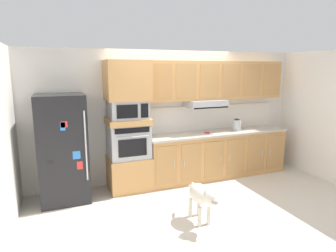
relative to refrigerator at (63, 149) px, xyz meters
name	(u,v)px	position (x,y,z in m)	size (l,w,h in m)	color
ground_plane	(194,196)	(2.05, -0.68, -0.88)	(9.60, 9.60, 0.00)	beige
back_kitchen_wall	(170,115)	(2.05, 0.43, 0.37)	(6.20, 0.12, 2.50)	silver
side_panel_left	(2,140)	(-0.75, -0.68, 0.37)	(0.12, 7.10, 2.50)	silver
side_panel_right	(323,115)	(4.85, -0.68, 0.37)	(0.12, 7.10, 2.50)	white
refrigerator	(63,149)	(0.00, 0.00, 0.00)	(0.76, 0.73, 1.76)	black
oven_base_cabinet	(129,173)	(1.11, 0.07, -0.58)	(0.74, 0.62, 0.60)	tan
built_in_oven	(128,141)	(1.11, 0.07, 0.02)	(0.70, 0.62, 0.60)	#A8AAAF
appliance_mid_shelf	(128,121)	(1.11, 0.07, 0.37)	(0.74, 0.62, 0.10)	tan
microwave	(128,109)	(1.11, 0.07, 0.58)	(0.64, 0.54, 0.32)	#A8AAAF
appliance_upper_cabinet	(127,80)	(1.11, 0.07, 1.08)	(0.74, 0.62, 0.68)	tan
lower_cabinet_run	(217,155)	(2.93, 0.07, -0.44)	(2.91, 0.63, 0.88)	tan
countertop_slab	(218,133)	(2.93, 0.07, 0.02)	(2.95, 0.64, 0.04)	#BCB2A3
backsplash_panel	(211,117)	(2.93, 0.36, 0.29)	(2.95, 0.02, 0.50)	silver
upper_cabinet_with_hood	(215,82)	(2.91, 0.19, 1.02)	(2.91, 0.48, 0.88)	tan
screwdriver	(207,132)	(2.66, 0.03, 0.05)	(0.17, 0.17, 0.03)	red
electric_kettle	(237,125)	(3.34, 0.02, 0.15)	(0.17, 0.17, 0.24)	#A8AAAF
dog	(202,196)	(1.76, -1.51, -0.47)	(0.27, 0.82, 0.61)	beige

